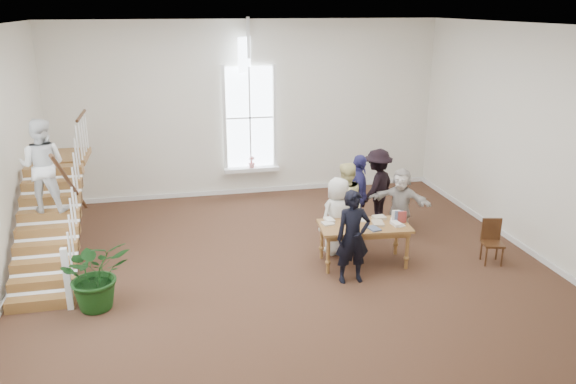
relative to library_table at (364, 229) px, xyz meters
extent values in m
plane|color=#432C1A|center=(-1.50, 0.31, -0.72)|extent=(10.00, 10.00, 0.00)
plane|color=silver|center=(-1.50, 4.81, 1.53)|extent=(10.00, 0.00, 10.00)
plane|color=silver|center=(-1.50, -4.19, 1.53)|extent=(10.00, 0.00, 10.00)
plane|color=silver|center=(3.50, 0.31, 1.53)|extent=(0.00, 9.00, 9.00)
plane|color=white|center=(-1.50, 0.31, 3.78)|extent=(10.00, 10.00, 0.00)
cube|color=white|center=(-1.50, 4.63, -0.02)|extent=(1.45, 0.28, 0.10)
plane|color=white|center=(-1.50, 4.75, 1.33)|extent=(2.60, 0.00, 2.60)
plane|color=white|center=(-1.50, 4.75, 2.93)|extent=(0.60, 0.60, 0.85)
cube|color=white|center=(-1.50, 4.78, -0.66)|extent=(10.00, 0.04, 0.12)
imported|color=pink|center=(-1.50, 4.60, 0.18)|extent=(0.17, 0.17, 0.30)
cube|color=brown|center=(-5.85, -0.49, -0.62)|extent=(1.10, 0.30, 0.20)
cube|color=brown|center=(-5.85, -0.19, -0.42)|extent=(1.10, 0.30, 0.20)
cube|color=brown|center=(-5.85, 0.11, -0.22)|extent=(1.10, 0.30, 0.20)
cube|color=brown|center=(-5.85, 0.41, -0.02)|extent=(1.10, 0.30, 0.20)
cube|color=brown|center=(-5.85, 0.71, 0.18)|extent=(1.10, 0.30, 0.20)
cube|color=brown|center=(-5.85, 1.01, 0.38)|extent=(1.10, 0.30, 0.20)
cube|color=brown|center=(-5.85, 1.31, 0.58)|extent=(1.10, 0.30, 0.20)
cube|color=brown|center=(-5.85, 1.61, 0.78)|extent=(1.10, 0.30, 0.20)
cube|color=brown|center=(-5.85, 1.91, 0.98)|extent=(1.10, 0.30, 0.20)
cube|color=brown|center=(-5.85, 2.81, 1.02)|extent=(1.10, 1.20, 0.12)
cube|color=white|center=(-5.36, -0.64, -0.17)|extent=(0.10, 0.10, 1.10)
cylinder|color=#371A0F|center=(-5.35, 0.71, 1.03)|extent=(0.07, 2.74, 1.86)
imported|color=silver|center=(-5.85, 1.01, 1.34)|extent=(0.94, 0.79, 1.72)
cube|color=brown|center=(-0.01, -0.01, 0.06)|extent=(1.80, 1.01, 0.05)
cube|color=brown|center=(-0.01, -0.01, -0.01)|extent=(1.67, 0.88, 0.10)
cylinder|color=brown|center=(-0.80, -0.27, -0.35)|extent=(0.07, 0.07, 0.76)
cylinder|color=brown|center=(0.73, -0.40, -0.35)|extent=(0.07, 0.07, 0.76)
cylinder|color=brown|center=(-0.74, 0.39, -0.35)|extent=(0.07, 0.07, 0.76)
cylinder|color=brown|center=(0.78, 0.26, -0.35)|extent=(0.07, 0.07, 0.76)
cube|color=silver|center=(-0.61, 0.33, 0.11)|extent=(0.18, 0.27, 0.05)
cube|color=beige|center=(0.04, 0.25, 0.10)|extent=(0.20, 0.27, 0.02)
cube|color=tan|center=(-0.33, -0.25, 0.11)|extent=(0.19, 0.25, 0.04)
cube|color=silver|center=(0.63, -0.14, 0.10)|extent=(0.22, 0.31, 0.03)
cube|color=#4C5972|center=(0.09, -0.25, 0.10)|extent=(0.23, 0.30, 0.03)
cube|color=maroon|center=(-0.25, 0.14, 0.10)|extent=(0.16, 0.22, 0.03)
cube|color=white|center=(0.65, 0.06, 0.10)|extent=(0.24, 0.24, 0.03)
cube|color=#BFB299|center=(0.38, 0.23, 0.12)|extent=(0.25, 0.22, 0.06)
cube|color=silver|center=(-0.18, 0.01, 0.10)|extent=(0.19, 0.22, 0.03)
cube|color=beige|center=(-0.68, 0.18, 0.10)|extent=(0.24, 0.24, 0.03)
cube|color=tan|center=(0.26, -0.02, 0.11)|extent=(0.25, 0.32, 0.04)
cube|color=silver|center=(0.58, -0.15, 0.12)|extent=(0.18, 0.26, 0.06)
cube|color=#4C5972|center=(-0.16, 0.28, 0.11)|extent=(0.25, 0.26, 0.04)
imported|color=black|center=(-0.46, -0.66, 0.15)|extent=(0.64, 0.42, 1.74)
imported|color=silver|center=(-0.36, 0.59, 0.07)|extent=(0.89, 0.71, 1.60)
imported|color=#EADF92|center=(-0.06, 1.09, 0.15)|extent=(1.04, 0.95, 1.75)
imported|color=navy|center=(0.38, 1.48, 0.17)|extent=(0.67, 1.13, 1.80)
imported|color=black|center=(0.98, 1.93, 0.16)|extent=(1.30, 1.25, 1.78)
imported|color=beige|center=(1.28, 1.28, 0.02)|extent=(1.38, 1.17, 1.49)
imported|color=#143B13|center=(-4.90, -0.67, -0.11)|extent=(1.36, 1.26, 1.24)
cube|color=#371A0F|center=(2.46, -0.52, -0.32)|extent=(0.46, 0.46, 0.05)
cube|color=#371A0F|center=(2.50, -0.35, -0.07)|extent=(0.38, 0.12, 0.45)
cylinder|color=#371A0F|center=(2.28, -0.63, -0.53)|extent=(0.04, 0.04, 0.40)
cylinder|color=#371A0F|center=(2.58, -0.70, -0.53)|extent=(0.04, 0.04, 0.40)
cylinder|color=#371A0F|center=(2.35, -0.33, -0.53)|extent=(0.04, 0.04, 0.40)
cylinder|color=#371A0F|center=(2.65, -0.40, -0.53)|extent=(0.04, 0.04, 0.40)
camera|label=1|loc=(-3.54, -9.49, 4.11)|focal=35.00mm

